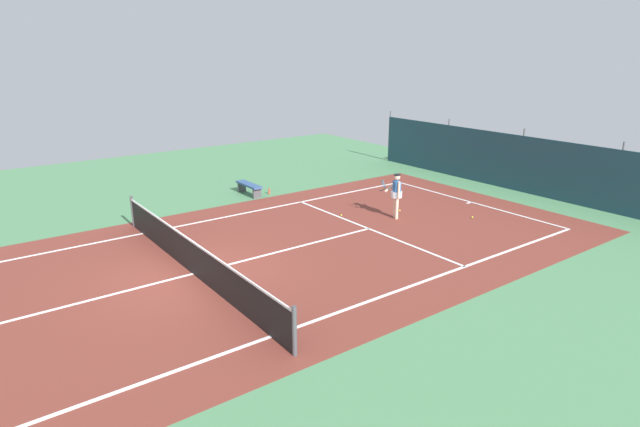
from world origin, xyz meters
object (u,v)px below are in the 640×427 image
at_px(tennis_net, 192,257).
at_px(tennis_ball_near_player, 472,217).
at_px(tennis_player, 396,193).
at_px(tennis_ball_by_sideline, 341,215).
at_px(courtside_bench, 249,186).
at_px(parked_car, 565,165).
at_px(water_bottle, 269,191).
at_px(tennis_ball_midcourt, 400,211).

relative_size(tennis_net, tennis_ball_near_player, 153.33).
xyz_separation_m(tennis_player, tennis_ball_near_player, (1.68, 2.27, -0.93)).
xyz_separation_m(tennis_ball_near_player, tennis_ball_by_sideline, (-3.04, -3.70, 0.00)).
relative_size(tennis_player, courtside_bench, 1.03).
bearing_deg(parked_car, tennis_ball_near_player, -90.36).
xyz_separation_m(tennis_net, tennis_ball_by_sideline, (-1.70, 6.56, -0.48)).
xyz_separation_m(courtside_bench, water_bottle, (0.38, 0.75, -0.25)).
bearing_deg(tennis_ball_near_player, water_bottle, -149.73).
bearing_deg(parked_car, tennis_net, -98.60).
relative_size(tennis_ball_by_sideline, parked_car, 0.02).
bearing_deg(tennis_player, tennis_net, 118.59).
bearing_deg(tennis_ball_by_sideline, tennis_ball_midcourt, 68.07).
relative_size(tennis_net, courtside_bench, 6.33).
height_order(tennis_player, tennis_ball_by_sideline, tennis_player).
height_order(tennis_net, tennis_ball_midcourt, tennis_net).
distance_m(tennis_net, tennis_ball_by_sideline, 6.79).
distance_m(tennis_ball_by_sideline, parked_car, 11.59).
distance_m(tennis_player, tennis_ball_by_sideline, 2.18).
xyz_separation_m(tennis_ball_by_sideline, courtside_bench, (-4.61, -1.29, 0.34)).
distance_m(tennis_ball_midcourt, water_bottle, 5.76).
bearing_deg(parked_car, water_bottle, -125.33).
relative_size(tennis_ball_by_sideline, courtside_bench, 0.04).
bearing_deg(tennis_net, courtside_bench, 140.15).
xyz_separation_m(tennis_net, courtside_bench, (-6.31, 5.27, -0.14)).
xyz_separation_m(tennis_player, water_bottle, (-5.58, -1.97, -0.84)).
relative_size(courtside_bench, water_bottle, 6.67).
height_order(tennis_net, water_bottle, tennis_net).
height_order(tennis_net, courtside_bench, tennis_net).
bearing_deg(tennis_net, tennis_ball_near_player, 82.59).
bearing_deg(water_bottle, tennis_ball_by_sideline, 7.24).
bearing_deg(courtside_bench, tennis_ball_near_player, 33.16).
height_order(tennis_ball_near_player, water_bottle, water_bottle).
bearing_deg(water_bottle, parked_car, 62.00).
xyz_separation_m(tennis_net, parked_car, (0.40, 17.92, 0.33)).
bearing_deg(tennis_ball_by_sideline, parked_car, 79.53).
height_order(tennis_ball_near_player, parked_car, parked_car).
distance_m(parked_car, courtside_bench, 14.33).
xyz_separation_m(tennis_player, parked_car, (0.75, 9.93, -0.12)).
bearing_deg(courtside_bench, tennis_ball_by_sideline, 15.67).
bearing_deg(tennis_net, water_bottle, 134.58).
relative_size(tennis_player, tennis_ball_near_player, 24.85).
xyz_separation_m(parked_car, courtside_bench, (-6.71, -12.66, -0.46)).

